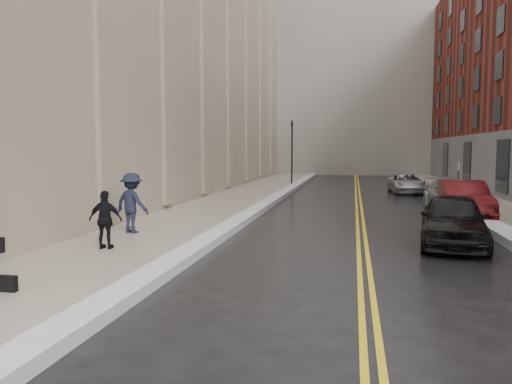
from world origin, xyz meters
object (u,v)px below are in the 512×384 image
at_px(pedestrian_b, 132,203).
at_px(car_silver_far, 407,183).
at_px(car_maroon, 463,200).
at_px(car_silver_near, 452,196).
at_px(car_black, 453,220).
at_px(pedestrian_c, 106,220).

bearing_deg(pedestrian_b, car_silver_far, -101.65).
distance_m(car_maroon, pedestrian_b, 13.74).
relative_size(car_silver_far, pedestrian_b, 2.34).
bearing_deg(car_silver_near, car_black, -101.61).
xyz_separation_m(car_silver_near, pedestrian_b, (-11.91, -9.25, 0.41)).
xyz_separation_m(car_silver_near, car_silver_far, (-1.03, 10.02, -0.10)).
xyz_separation_m(car_black, pedestrian_c, (-9.86, -3.17, 0.18)).
height_order(car_silver_far, pedestrian_b, pedestrian_b).
height_order(car_black, car_maroon, car_maroon).
bearing_deg(pedestrian_c, car_silver_far, -118.87).
relative_size(car_black, pedestrian_c, 2.84).
relative_size(car_maroon, pedestrian_b, 2.44).
height_order(car_maroon, car_silver_far, car_maroon).
height_order(car_black, car_silver_far, car_black).
height_order(car_silver_near, car_silver_far, car_silver_near).
xyz_separation_m(car_maroon, car_silver_far, (-1.03, 12.42, -0.15)).
bearing_deg(pedestrian_b, car_black, -159.74).
xyz_separation_m(car_silver_near, pedestrian_c, (-11.44, -11.98, 0.22)).
xyz_separation_m(pedestrian_b, pedestrian_c, (0.47, -2.72, -0.18)).
bearing_deg(car_black, pedestrian_b, -169.74).
relative_size(car_black, car_maroon, 0.96).
xyz_separation_m(car_black, car_silver_near, (1.58, 8.81, -0.05)).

